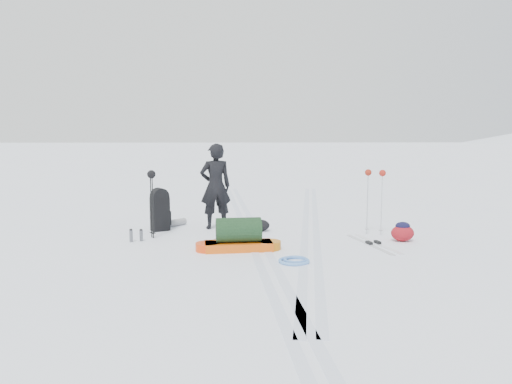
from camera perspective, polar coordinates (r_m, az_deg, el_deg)
ground at (r=10.01m, az=-0.12°, el=-5.39°), size 200.00×200.00×0.00m
ski_tracks at (r=10.90m, az=2.97°, el=-4.38°), size 3.38×17.97×0.01m
skier at (r=11.01m, az=-4.65°, el=0.65°), size 0.78×0.61×1.88m
pulk_sled at (r=9.05m, az=-2.01°, el=-5.24°), size 1.59×0.62×0.59m
expedition_rucksack at (r=11.04m, az=-10.69°, el=-2.10°), size 0.73×0.98×0.93m
ski_poles_black at (r=10.18m, az=-11.86°, el=1.06°), size 0.17×0.17×1.37m
ski_poles_silver at (r=10.57m, az=13.46°, el=1.32°), size 0.39×0.29×1.36m
touring_skis_grey at (r=10.17m, az=-3.15°, el=-5.13°), size 1.15×1.65×0.06m
touring_skis_white at (r=9.78m, az=13.25°, el=-5.78°), size 0.67×1.79×0.07m
rope_coil at (r=8.28m, az=4.42°, el=-7.80°), size 0.60×0.60×0.06m
small_daypack at (r=10.19m, az=16.40°, el=-4.39°), size 0.52×0.45×0.38m
thermos_pair at (r=10.04m, az=-13.56°, el=-4.85°), size 0.27×0.16×0.26m
stuff_sack at (r=10.78m, az=0.49°, el=-3.84°), size 0.49×0.44×0.25m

